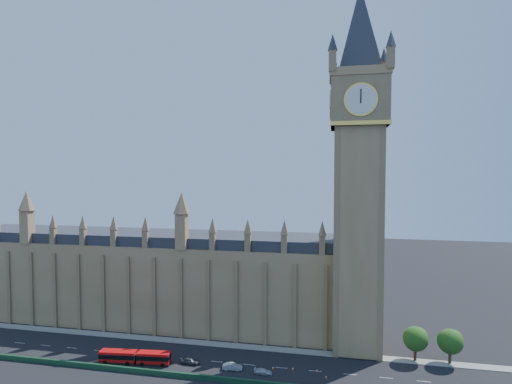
% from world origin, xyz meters
% --- Properties ---
extents(ground, '(400.00, 400.00, 0.00)m').
position_xyz_m(ground, '(0.00, 0.00, 0.00)').
color(ground, black).
rests_on(ground, ground).
extents(palace_westminster, '(120.00, 20.00, 28.00)m').
position_xyz_m(palace_westminster, '(-25.00, 22.00, 13.86)').
color(palace_westminster, olive).
rests_on(palace_westminster, ground).
extents(elizabeth_tower, '(20.59, 20.59, 105.00)m').
position_xyz_m(elizabeth_tower, '(38.00, 13.99, 54.56)').
color(elizabeth_tower, olive).
rests_on(elizabeth_tower, ground).
extents(bridge_parapet, '(160.00, 0.60, 1.20)m').
position_xyz_m(bridge_parapet, '(0.00, -9.00, 0.60)').
color(bridge_parapet, '#1E4C2D').
rests_on(bridge_parapet, ground).
extents(kerb_north, '(160.00, 3.00, 0.16)m').
position_xyz_m(kerb_north, '(0.00, 9.50, 0.08)').
color(kerb_north, gray).
rests_on(kerb_north, ground).
extents(tree_east_near, '(6.00, 6.00, 8.50)m').
position_xyz_m(tree_east_near, '(52.22, 10.08, 5.64)').
color(tree_east_near, '#382619').
rests_on(tree_east_near, ground).
extents(tree_east_far, '(6.00, 6.00, 8.50)m').
position_xyz_m(tree_east_far, '(60.22, 10.08, 5.64)').
color(tree_east_far, '#382619').
rests_on(tree_east_far, ground).
extents(red_bus, '(17.58, 4.33, 2.96)m').
position_xyz_m(red_bus, '(-15.35, -4.67, 1.56)').
color(red_bus, red).
rests_on(red_bus, ground).
extents(car_grey, '(4.64, 2.27, 1.53)m').
position_xyz_m(car_grey, '(-2.00, -2.37, 0.76)').
color(car_grey, '#3D3F44').
rests_on(car_grey, ground).
extents(car_silver, '(4.76, 2.08, 1.52)m').
position_xyz_m(car_silver, '(8.77, -3.14, 0.76)').
color(car_silver, '#A5A7AC').
rests_on(car_silver, ground).
extents(car_white, '(4.32, 1.91, 1.23)m').
position_xyz_m(car_white, '(16.27, -3.80, 0.62)').
color(car_white, silver).
rests_on(car_white, ground).
extents(cone_a, '(0.51, 0.51, 0.62)m').
position_xyz_m(cone_a, '(30.56, -2.92, 0.31)').
color(cone_a, black).
rests_on(cone_a, ground).
extents(cone_b, '(0.49, 0.49, 0.63)m').
position_xyz_m(cone_b, '(28.41, -0.42, 0.31)').
color(cone_b, black).
rests_on(cone_b, ground).
extents(cone_c, '(0.54, 0.54, 0.78)m').
position_xyz_m(cone_c, '(18.21, -1.37, 0.38)').
color(cone_c, black).
rests_on(cone_c, ground).
extents(cone_d, '(0.55, 0.55, 0.73)m').
position_xyz_m(cone_d, '(22.85, -0.74, 0.36)').
color(cone_d, black).
rests_on(cone_d, ground).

